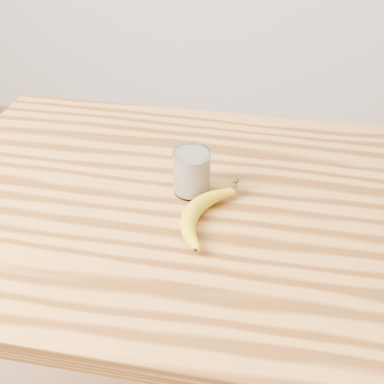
# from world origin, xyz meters

# --- Properties ---
(table) EXTENTS (1.20, 0.80, 0.90)m
(table) POSITION_xyz_m (0.00, 0.00, 0.77)
(table) COLOR #B87830
(table) RESTS_ON ground
(smoothie_glass) EXTENTS (0.07, 0.07, 0.09)m
(smoothie_glass) POSITION_xyz_m (-0.05, 0.03, 0.95)
(smoothie_glass) COLOR white
(smoothie_glass) RESTS_ON table
(banana) EXTENTS (0.15, 0.29, 0.03)m
(banana) POSITION_xyz_m (-0.03, -0.06, 0.92)
(banana) COLOR gold
(banana) RESTS_ON table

